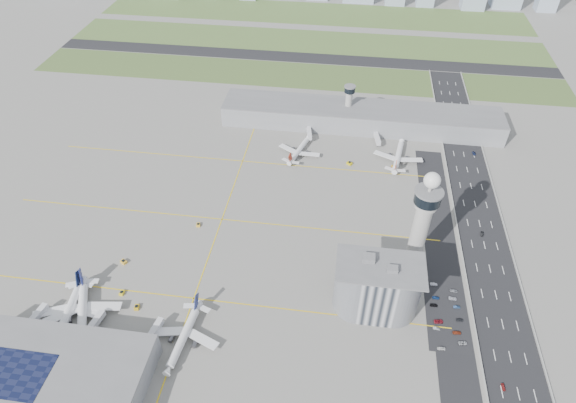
# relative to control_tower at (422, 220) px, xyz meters

# --- Properties ---
(ground) EXTENTS (1000.00, 1000.00, 0.00)m
(ground) POSITION_rel_control_tower_xyz_m (-72.00, -8.00, -35.04)
(ground) COLOR gray
(grass_strip_0) EXTENTS (480.00, 50.00, 0.08)m
(grass_strip_0) POSITION_rel_control_tower_xyz_m (-92.00, 217.00, -35.00)
(grass_strip_0) COLOR #3E5A2B
(grass_strip_0) RESTS_ON ground
(grass_strip_1) EXTENTS (480.00, 60.00, 0.08)m
(grass_strip_1) POSITION_rel_control_tower_xyz_m (-92.00, 292.00, -35.00)
(grass_strip_1) COLOR #496932
(grass_strip_1) RESTS_ON ground
(grass_strip_2) EXTENTS (480.00, 70.00, 0.08)m
(grass_strip_2) POSITION_rel_control_tower_xyz_m (-92.00, 372.00, -35.00)
(grass_strip_2) COLOR #4C642F
(grass_strip_2) RESTS_ON ground
(runway) EXTENTS (480.00, 22.00, 0.10)m
(runway) POSITION_rel_control_tower_xyz_m (-92.00, 254.00, -34.98)
(runway) COLOR black
(runway) RESTS_ON ground
(highway) EXTENTS (28.00, 500.00, 0.10)m
(highway) POSITION_rel_control_tower_xyz_m (43.00, -8.00, -34.99)
(highway) COLOR black
(highway) RESTS_ON ground
(barrier_left) EXTENTS (0.60, 500.00, 1.20)m
(barrier_left) POSITION_rel_control_tower_xyz_m (29.00, -8.00, -34.44)
(barrier_left) COLOR #9E9E99
(barrier_left) RESTS_ON ground
(barrier_right) EXTENTS (0.60, 500.00, 1.20)m
(barrier_right) POSITION_rel_control_tower_xyz_m (57.00, -8.00, -34.44)
(barrier_right) COLOR #9E9E99
(barrier_right) RESTS_ON ground
(landside_road) EXTENTS (18.00, 260.00, 0.08)m
(landside_road) POSITION_rel_control_tower_xyz_m (18.00, -18.00, -35.00)
(landside_road) COLOR black
(landside_road) RESTS_ON ground
(parking_lot) EXTENTS (20.00, 44.00, 0.10)m
(parking_lot) POSITION_rel_control_tower_xyz_m (16.00, -30.00, -34.99)
(parking_lot) COLOR black
(parking_lot) RESTS_ON ground
(taxiway_line_h_0) EXTENTS (260.00, 0.60, 0.01)m
(taxiway_line_h_0) POSITION_rel_control_tower_xyz_m (-112.00, -38.00, -35.04)
(taxiway_line_h_0) COLOR yellow
(taxiway_line_h_0) RESTS_ON ground
(taxiway_line_h_1) EXTENTS (260.00, 0.60, 0.01)m
(taxiway_line_h_1) POSITION_rel_control_tower_xyz_m (-112.00, 22.00, -35.04)
(taxiway_line_h_1) COLOR yellow
(taxiway_line_h_1) RESTS_ON ground
(taxiway_line_h_2) EXTENTS (260.00, 0.60, 0.01)m
(taxiway_line_h_2) POSITION_rel_control_tower_xyz_m (-112.00, 82.00, -35.04)
(taxiway_line_h_2) COLOR yellow
(taxiway_line_h_2) RESTS_ON ground
(taxiway_line_v) EXTENTS (0.60, 260.00, 0.01)m
(taxiway_line_v) POSITION_rel_control_tower_xyz_m (-112.00, 22.00, -35.04)
(taxiway_line_v) COLOR yellow
(taxiway_line_v) RESTS_ON ground
(control_tower) EXTENTS (14.00, 14.00, 64.50)m
(control_tower) POSITION_rel_control_tower_xyz_m (0.00, 0.00, 0.00)
(control_tower) COLOR #ADAAA5
(control_tower) RESTS_ON ground
(secondary_tower) EXTENTS (8.60, 8.60, 31.90)m
(secondary_tower) POSITION_rel_control_tower_xyz_m (-42.00, 142.00, -16.24)
(secondary_tower) COLOR #ADAAA5
(secondary_tower) RESTS_ON ground
(admin_building) EXTENTS (42.00, 24.00, 33.50)m
(admin_building) POSITION_rel_control_tower_xyz_m (-20.01, -30.00, -19.74)
(admin_building) COLOR #B2B2B7
(admin_building) RESTS_ON ground
(terminal_pier) EXTENTS (210.00, 32.00, 15.80)m
(terminal_pier) POSITION_rel_control_tower_xyz_m (-32.00, 140.00, -27.14)
(terminal_pier) COLOR gray
(terminal_pier) RESTS_ON ground
(near_terminal) EXTENTS (84.00, 42.00, 13.00)m
(near_terminal) POSITION_rel_control_tower_xyz_m (-160.07, -90.02, -28.62)
(near_terminal) COLOR gray
(near_terminal) RESTS_ON ground
(airplane_near_a) EXTENTS (41.53, 47.02, 11.94)m
(airplane_near_a) POSITION_rel_control_tower_xyz_m (-169.83, -58.20, -29.07)
(airplane_near_a) COLOR white
(airplane_near_a) RESTS_ON ground
(airplane_near_b) EXTENTS (52.92, 56.35, 12.54)m
(airplane_near_b) POSITION_rel_control_tower_xyz_m (-162.84, -56.67, -28.77)
(airplane_near_b) COLOR white
(airplane_near_b) RESTS_ON ground
(airplane_near_c) EXTENTS (38.92, 44.47, 11.55)m
(airplane_near_c) POSITION_rel_control_tower_xyz_m (-109.31, -63.20, -29.27)
(airplane_near_c) COLOR white
(airplane_near_c) RESTS_ON ground
(airplane_far_a) EXTENTS (40.49, 44.29, 10.36)m
(airplane_far_a) POSITION_rel_control_tower_xyz_m (-73.65, 97.20, -29.86)
(airplane_far_a) COLOR white
(airplane_far_a) RESTS_ON ground
(airplane_far_b) EXTENTS (40.66, 45.74, 11.42)m
(airplane_far_b) POSITION_rel_control_tower_xyz_m (-4.04, 99.31, -29.33)
(airplane_far_b) COLOR white
(airplane_far_b) RESTS_ON ground
(jet_bridge_near_0) EXTENTS (5.39, 14.31, 5.70)m
(jet_bridge_near_0) POSITION_rel_control_tower_xyz_m (-185.00, -69.00, -32.19)
(jet_bridge_near_0) COLOR silver
(jet_bridge_near_0) RESTS_ON ground
(jet_bridge_near_1) EXTENTS (5.39, 14.31, 5.70)m
(jet_bridge_near_1) POSITION_rel_control_tower_xyz_m (-155.00, -69.00, -32.19)
(jet_bridge_near_1) COLOR silver
(jet_bridge_near_1) RESTS_ON ground
(jet_bridge_near_2) EXTENTS (5.39, 14.31, 5.70)m
(jet_bridge_near_2) POSITION_rel_control_tower_xyz_m (-125.00, -69.00, -32.19)
(jet_bridge_near_2) COLOR silver
(jet_bridge_near_2) RESTS_ON ground
(jet_bridge_far_0) EXTENTS (5.39, 14.31, 5.70)m
(jet_bridge_far_0) POSITION_rel_control_tower_xyz_m (-70.00, 124.00, -32.19)
(jet_bridge_far_0) COLOR silver
(jet_bridge_far_0) RESTS_ON ground
(jet_bridge_far_1) EXTENTS (5.39, 14.31, 5.70)m
(jet_bridge_far_1) POSITION_rel_control_tower_xyz_m (-20.00, 124.00, -32.19)
(jet_bridge_far_1) COLOR silver
(jet_bridge_far_1) RESTS_ON ground
(tug_0) EXTENTS (4.17, 3.79, 2.00)m
(tug_0) POSITION_rel_control_tower_xyz_m (-157.33, -19.81, -34.04)
(tug_0) COLOR gold
(tug_0) RESTS_ON ground
(tug_1) EXTENTS (2.18, 3.11, 1.78)m
(tug_1) POSITION_rel_control_tower_xyz_m (-149.86, -40.40, -34.15)
(tug_1) COLOR yellow
(tug_1) RESTS_ON ground
(tug_2) EXTENTS (2.65, 3.47, 1.84)m
(tug_2) POSITION_rel_control_tower_xyz_m (-138.80, -47.95, -34.12)
(tug_2) COLOR gold
(tug_2) RESTS_ON ground
(tug_3) EXTENTS (2.68, 3.39, 1.74)m
(tug_3) POSITION_rel_control_tower_xyz_m (-124.66, 14.63, -34.17)
(tug_3) COLOR yellow
(tug_3) RESTS_ON ground
(tug_4) EXTENTS (4.32, 4.11, 2.07)m
(tug_4) POSITION_rel_control_tower_xyz_m (-37.50, 88.76, -34.00)
(tug_4) COLOR #CCB408
(tug_4) RESTS_ON ground
(tug_5) EXTENTS (3.53, 3.06, 1.72)m
(tug_5) POSITION_rel_control_tower_xyz_m (-7.01, 89.90, -34.18)
(tug_5) COLOR orange
(tug_5) RESTS_ON ground
(car_lot_0) EXTENTS (4.00, 1.91, 1.32)m
(car_lot_0) POSITION_rel_control_tower_xyz_m (11.75, -50.29, -34.38)
(car_lot_0) COLOR silver
(car_lot_0) RESTS_ON ground
(car_lot_1) EXTENTS (3.48, 1.46, 1.12)m
(car_lot_1) POSITION_rel_control_tower_xyz_m (10.50, -39.34, -34.48)
(car_lot_1) COLOR #A2A6AB
(car_lot_1) RESTS_ON ground
(car_lot_2) EXTENTS (4.83, 2.83, 1.26)m
(car_lot_2) POSITION_rel_control_tower_xyz_m (11.78, -35.16, -34.41)
(car_lot_2) COLOR maroon
(car_lot_2) RESTS_ON ground
(car_lot_3) EXTENTS (3.95, 1.81, 1.12)m
(car_lot_3) POSITION_rel_control_tower_xyz_m (10.35, -25.49, -34.48)
(car_lot_3) COLOR black
(car_lot_3) RESTS_ON ground
(car_lot_4) EXTENTS (3.59, 1.51, 1.21)m
(car_lot_4) POSITION_rel_control_tower_xyz_m (11.74, -20.55, -34.43)
(car_lot_4) COLOR navy
(car_lot_4) RESTS_ON ground
(car_lot_5) EXTENTS (3.74, 1.33, 1.23)m
(car_lot_5) POSITION_rel_control_tower_xyz_m (11.48, -11.76, -34.43)
(car_lot_5) COLOR silver
(car_lot_5) RESTS_ON ground
(car_lot_6) EXTENTS (4.46, 2.62, 1.17)m
(car_lot_6) POSITION_rel_control_tower_xyz_m (22.01, -45.91, -34.46)
(car_lot_6) COLOR #A9ABB0
(car_lot_6) RESTS_ON ground
(car_lot_7) EXTENTS (4.33, 2.20, 1.20)m
(car_lot_7) POSITION_rel_control_tower_xyz_m (20.01, -40.43, -34.44)
(car_lot_7) COLOR maroon
(car_lot_7) RESTS_ON ground
(car_lot_8) EXTENTS (3.61, 1.72, 1.19)m
(car_lot_8) POSITION_rel_control_tower_xyz_m (22.20, -32.76, -34.45)
(car_lot_8) COLOR #25272B
(car_lot_8) RESTS_ON ground
(car_lot_9) EXTENTS (3.51, 1.68, 1.11)m
(car_lot_9) POSITION_rel_control_tower_xyz_m (21.79, -25.01, -34.49)
(car_lot_9) COLOR navy
(car_lot_9) RESTS_ON ground
(car_lot_10) EXTENTS (4.27, 2.26, 1.14)m
(car_lot_10) POSITION_rel_control_tower_xyz_m (20.29, -19.86, -34.47)
(car_lot_10) COLOR silver
(car_lot_10) RESTS_ON ground
(car_lot_11) EXTENTS (4.02, 1.70, 1.16)m
(car_lot_11) POSITION_rel_control_tower_xyz_m (21.51, -14.69, -34.46)
(car_lot_11) COLOR gray
(car_lot_11) RESTS_ON ground
(car_hw_0) EXTENTS (1.71, 3.57, 1.18)m
(car_hw_0) POSITION_rel_control_tower_xyz_m (36.84, -66.06, -34.45)
(car_hw_0) COLOR maroon
(car_hw_0) RESTS_ON ground
(car_hw_1) EXTENTS (1.99, 4.04, 1.27)m
(car_hw_1) POSITION_rel_control_tower_xyz_m (42.79, 30.52, -34.40)
(car_hw_1) COLOR black
(car_hw_1) RESTS_ON ground
(car_hw_2) EXTENTS (2.21, 4.40, 1.19)m
(car_hw_2) POSITION_rel_control_tower_xyz_m (50.25, 113.41, -34.44)
(car_hw_2) COLOR #1A254D
(car_hw_2) RESTS_ON ground
(car_hw_4) EXTENTS (1.64, 3.89, 1.31)m
(car_hw_4) POSITION_rel_control_tower_xyz_m (36.80, 170.55, -34.38)
(car_hw_4) COLOR gray
(car_hw_4) RESTS_ON ground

